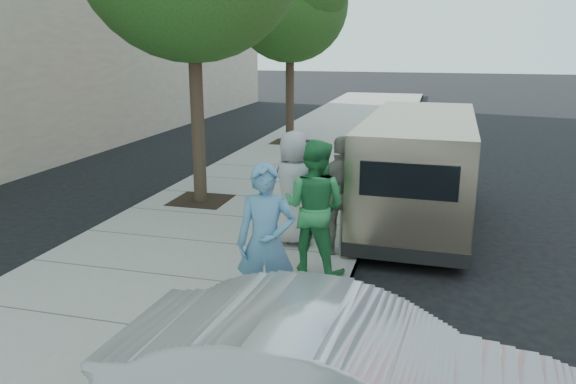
% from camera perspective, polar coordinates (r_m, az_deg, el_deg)
% --- Properties ---
extents(ground, '(120.00, 120.00, 0.00)m').
position_cam_1_polar(ground, '(9.57, -1.87, -6.50)').
color(ground, black).
rests_on(ground, ground).
extents(sidewalk, '(5.00, 60.00, 0.15)m').
position_cam_1_polar(sidewalk, '(9.87, -7.47, -5.49)').
color(sidewalk, gray).
rests_on(sidewalk, ground).
extents(curb_face, '(0.12, 60.00, 0.16)m').
position_cam_1_polar(curb_face, '(9.26, 6.75, -6.88)').
color(curb_face, gray).
rests_on(curb_face, ground).
extents(parking_meter, '(0.27, 0.17, 1.24)m').
position_cam_1_polar(parking_meter, '(8.89, 5.47, -1.10)').
color(parking_meter, gray).
rests_on(parking_meter, sidewalk).
extents(van, '(2.07, 5.82, 2.14)m').
position_cam_1_polar(van, '(11.28, 13.15, 2.47)').
color(van, tan).
rests_on(van, ground).
extents(person_officer, '(0.80, 0.60, 1.98)m').
position_cam_1_polar(person_officer, '(6.86, -2.27, -5.21)').
color(person_officer, '#538CB1').
rests_on(person_officer, sidewalk).
extents(person_green_shirt, '(1.12, 0.95, 2.02)m').
position_cam_1_polar(person_green_shirt, '(8.25, 2.71, -1.56)').
color(person_green_shirt, '#2C8948').
rests_on(person_green_shirt, sidewalk).
extents(person_gray_shirt, '(1.04, 0.75, 1.95)m').
position_cam_1_polar(person_gray_shirt, '(9.45, 0.56, 0.41)').
color(person_gray_shirt, '#A5A5A7').
rests_on(person_gray_shirt, sidewalk).
extents(person_striped_polo, '(1.23, 0.83, 1.94)m').
position_cam_1_polar(person_striped_polo, '(9.04, 5.52, -0.40)').
color(person_striped_polo, gray).
rests_on(person_striped_polo, sidewalk).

